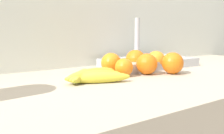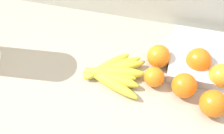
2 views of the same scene
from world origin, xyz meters
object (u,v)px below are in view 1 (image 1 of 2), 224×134
at_px(orange_front, 135,60).
at_px(orange_back_left, 111,63).
at_px(banana_bunch, 91,76).
at_px(orange_back_right, 147,64).
at_px(orange_center, 156,60).
at_px(orange_right, 173,63).
at_px(orange_far_right, 124,67).
at_px(sink_basin, 148,62).

distance_m(orange_front, orange_back_left, 0.13).
height_order(banana_bunch, orange_back_left, orange_back_left).
distance_m(orange_back_right, orange_back_left, 0.14).
height_order(orange_center, orange_right, orange_right).
xyz_separation_m(orange_back_right, orange_far_right, (-0.09, 0.02, -0.01)).
relative_size(orange_far_right, orange_back_left, 0.84).
xyz_separation_m(banana_bunch, orange_right, (0.32, -0.06, 0.02)).
distance_m(orange_back_right, orange_far_right, 0.10).
bearing_deg(orange_back_left, orange_front, 4.46).
bearing_deg(orange_front, banana_bunch, -159.64).
distance_m(orange_front, orange_right, 0.17).
bearing_deg(orange_back_right, orange_back_left, 132.51).
bearing_deg(orange_right, orange_back_left, 140.83).
bearing_deg(orange_center, orange_front, 147.32).
xyz_separation_m(banana_bunch, orange_front, (0.27, 0.10, 0.02)).
bearing_deg(orange_right, orange_back_right, 152.26).
xyz_separation_m(orange_back_right, sink_basin, (0.15, 0.15, -0.02)).
xyz_separation_m(orange_far_right, sink_basin, (0.25, 0.14, -0.01)).
relative_size(orange_far_right, orange_right, 0.80).
bearing_deg(orange_front, orange_back_right, -109.10).
height_order(banana_bunch, orange_front, orange_front).
relative_size(orange_back_right, orange_far_right, 1.20).
bearing_deg(banana_bunch, orange_far_right, 2.43).
relative_size(orange_far_right, orange_center, 0.83).
distance_m(orange_back_left, orange_right, 0.23).
height_order(orange_center, sink_basin, sink_basin).
height_order(orange_far_right, sink_basin, sink_basin).
height_order(orange_back_left, sink_basin, sink_basin).
bearing_deg(orange_back_right, orange_right, -27.74).
bearing_deg(orange_far_right, orange_right, -18.90).
relative_size(banana_bunch, orange_far_right, 3.17).
bearing_deg(orange_center, orange_back_right, -149.96).
relative_size(banana_bunch, sink_basin, 0.51).
xyz_separation_m(orange_front, orange_right, (0.05, -0.16, -0.00)).
height_order(orange_center, orange_back_left, same).
height_order(orange_right, sink_basin, sink_basin).
xyz_separation_m(orange_back_left, sink_basin, (0.24, 0.05, -0.02)).
bearing_deg(orange_far_right, orange_back_left, 88.42).
bearing_deg(orange_front, orange_far_right, -144.56).
relative_size(banana_bunch, orange_back_right, 2.64).
bearing_deg(orange_far_right, sink_basin, 28.98).
distance_m(orange_far_right, orange_right, 0.19).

